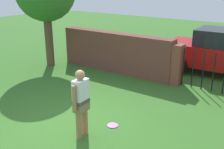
{
  "coord_description": "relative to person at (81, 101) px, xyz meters",
  "views": [
    {
      "loc": [
        4.26,
        -4.35,
        3.44
      ],
      "look_at": [
        0.28,
        1.41,
        1.0
      ],
      "focal_mm": 43.71,
      "sensor_mm": 36.0,
      "label": 1
    }
  ],
  "objects": [
    {
      "name": "ground_plane",
      "position": [
        -0.56,
        0.21,
        -0.9
      ],
      "size": [
        40.0,
        40.0,
        0.0
      ],
      "primitive_type": "plane",
      "color": "#336623"
    },
    {
      "name": "person",
      "position": [
        0.0,
        0.0,
        0.0
      ],
      "size": [
        0.24,
        0.54,
        1.62
      ],
      "rotation": [
        0.0,
        0.0,
        -1.52
      ],
      "color": "#9E704C",
      "rests_on": "ground"
    },
    {
      "name": "frisbee_purple",
      "position": [
        0.3,
        0.79,
        -0.89
      ],
      "size": [
        0.27,
        0.27,
        0.02
      ],
      "primitive_type": "cylinder",
      "color": "purple",
      "rests_on": "ground"
    },
    {
      "name": "car",
      "position": [
        1.51,
        6.37,
        -0.04
      ],
      "size": [
        4.25,
        2.02,
        1.72
      ],
      "rotation": [
        0.0,
        0.0,
        0.03
      ],
      "color": "#A51111",
      "rests_on": "ground"
    },
    {
      "name": "brick_wall",
      "position": [
        -2.06,
        4.44,
        -0.13
      ],
      "size": [
        4.77,
        0.5,
        1.53
      ],
      "primitive_type": "cube",
      "color": "brown",
      "rests_on": "ground"
    },
    {
      "name": "fence_gate",
      "position": [
        1.53,
        4.44,
        -0.2
      ],
      "size": [
        2.66,
        0.44,
        1.4
      ],
      "color": "brown",
      "rests_on": "ground"
    }
  ]
}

